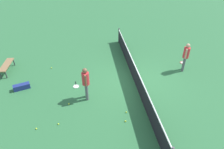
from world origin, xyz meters
TOP-DOWN VIEW (x-y plane):
  - ground_plane at (0.00, 0.00)m, footprint 40.00×40.00m
  - court_net at (0.00, 0.00)m, footprint 10.09×0.09m
  - player_near_side at (1.05, -2.58)m, footprint 0.52×0.34m
  - player_far_side at (-0.65, 3.06)m, footprint 0.49×0.47m
  - tennis_racket_near_player at (0.05, -3.13)m, footprint 0.59×0.34m
  - tennis_racket_far_player at (-1.41, 3.43)m, footprint 0.61×0.37m
  - tennis_ball_near_player at (2.70, -4.70)m, footprint 0.07×0.07m
  - tennis_ball_by_net at (-1.92, -4.59)m, footprint 0.07×0.07m
  - tennis_ball_midcourt at (1.40, -3.45)m, footprint 0.07×0.07m
  - tennis_ball_baseline at (2.57, -3.83)m, footprint 0.07×0.07m
  - tennis_ball_stray_left at (2.81, -1.04)m, footprint 0.07×0.07m
  - tennis_ball_stray_right at (2.30, -0.90)m, footprint 0.07×0.07m
  - courtside_bench at (-1.93, -7.04)m, footprint 1.52×0.49m
  - equipment_bag at (-0.11, -5.91)m, footprint 0.51×0.85m

SIDE VIEW (x-z plane):
  - ground_plane at x=0.00m, z-range 0.00..0.00m
  - tennis_racket_near_player at x=0.05m, z-range 0.00..0.03m
  - tennis_racket_far_player at x=-1.41m, z-range 0.00..0.03m
  - tennis_ball_near_player at x=2.70m, z-range 0.00..0.07m
  - tennis_ball_by_net at x=-1.92m, z-range 0.00..0.07m
  - tennis_ball_midcourt at x=1.40m, z-range 0.00..0.07m
  - tennis_ball_baseline at x=2.57m, z-range 0.00..0.07m
  - tennis_ball_stray_left at x=2.81m, z-range 0.00..0.07m
  - tennis_ball_stray_right at x=2.30m, z-range 0.00..0.07m
  - equipment_bag at x=-0.11m, z-range 0.00..0.28m
  - courtside_bench at x=-1.93m, z-range 0.18..0.66m
  - court_net at x=0.00m, z-range -0.03..1.04m
  - player_near_side at x=1.05m, z-range 0.16..1.86m
  - player_far_side at x=-0.65m, z-range 0.16..1.86m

